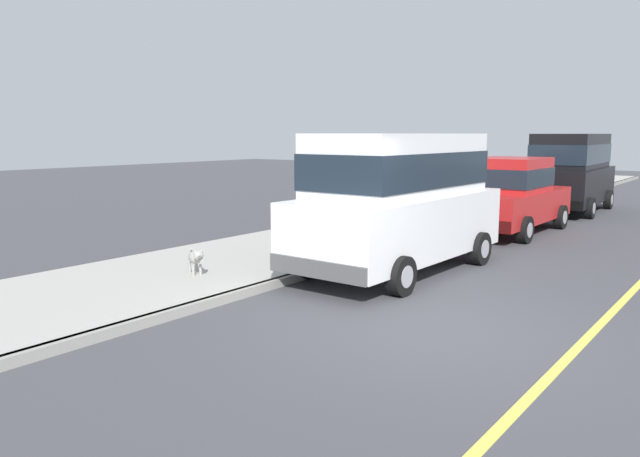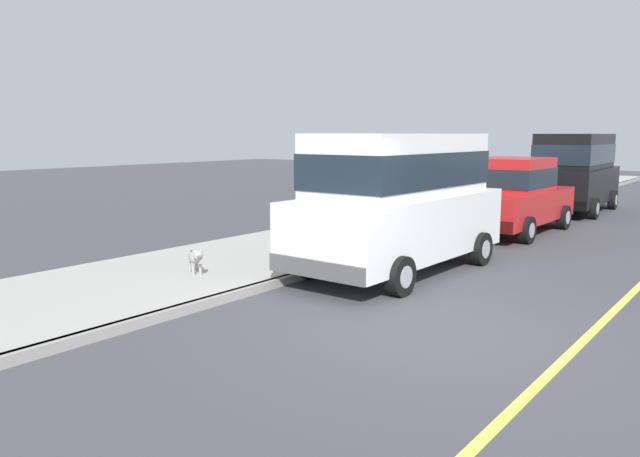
{
  "view_description": "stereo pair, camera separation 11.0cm",
  "coord_description": "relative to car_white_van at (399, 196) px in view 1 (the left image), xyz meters",
  "views": [
    {
      "loc": [
        3.35,
        -7.01,
        2.51
      ],
      "look_at": [
        -3.14,
        1.69,
        0.85
      ],
      "focal_mm": 34.7,
      "sensor_mm": 36.0,
      "label": 1
    },
    {
      "loc": [
        3.44,
        -6.94,
        2.51
      ],
      "look_at": [
        -3.14,
        1.69,
        0.85
      ],
      "focal_mm": 34.7,
      "sensor_mm": 36.0,
      "label": 2
    }
  ],
  "objects": [
    {
      "name": "ground_plane",
      "position": [
        2.19,
        -2.81,
        -1.39
      ],
      "size": [
        80.0,
        80.0,
        0.0
      ],
      "primitive_type": "plane",
      "color": "#424247"
    },
    {
      "name": "curb",
      "position": [
        -1.01,
        -2.81,
        -1.32
      ],
      "size": [
        0.16,
        64.0,
        0.14
      ],
      "primitive_type": "cube",
      "color": "gray",
      "rests_on": "ground"
    },
    {
      "name": "sidewalk",
      "position": [
        -2.81,
        -2.81,
        -1.32
      ],
      "size": [
        3.6,
        64.0,
        0.14
      ],
      "primitive_type": "cube",
      "color": "#A8A59E",
      "rests_on": "ground"
    },
    {
      "name": "lane_centre_line",
      "position": [
        3.79,
        -2.81,
        -1.39
      ],
      "size": [
        0.12,
        57.6,
        0.01
      ],
      "primitive_type": "cube",
      "color": "#E0D64C",
      "rests_on": "ground"
    },
    {
      "name": "car_white_van",
      "position": [
        0.0,
        0.0,
        0.0
      ],
      "size": [
        2.21,
        4.94,
        2.52
      ],
      "color": "white",
      "rests_on": "ground"
    },
    {
      "name": "car_red_sedan",
      "position": [
        0.01,
        5.71,
        -0.41
      ],
      "size": [
        2.06,
        4.61,
        1.92
      ],
      "color": "red",
      "rests_on": "ground"
    },
    {
      "name": "car_black_van",
      "position": [
        0.05,
        11.15,
        0.0
      ],
      "size": [
        2.27,
        4.97,
        2.52
      ],
      "color": "black",
      "rests_on": "ground"
    },
    {
      "name": "dog_grey",
      "position": [
        -2.32,
        -2.83,
        -0.97
      ],
      "size": [
        0.69,
        0.43,
        0.49
      ],
      "color": "#999691",
      "rests_on": "sidewalk"
    }
  ]
}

